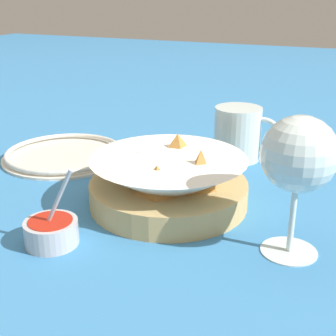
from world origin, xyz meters
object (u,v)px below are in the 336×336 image
(side_plate, at_px, (65,154))
(beer_mug, at_px, (238,135))
(sauce_cup, at_px, (51,231))
(wine_glass, at_px, (299,158))
(food_basket, at_px, (168,182))

(side_plate, bearing_deg, beer_mug, 22.86)
(sauce_cup, relative_size, side_plate, 0.46)
(sauce_cup, height_order, side_plate, sauce_cup)
(beer_mug, bearing_deg, wine_glass, -63.19)
(sauce_cup, xyz_separation_m, beer_mug, (0.12, 0.38, 0.03))
(food_basket, height_order, beer_mug, beer_mug)
(food_basket, xyz_separation_m, wine_glass, (0.18, -0.06, 0.09))
(sauce_cup, xyz_separation_m, side_plate, (-0.17, 0.26, -0.01))
(food_basket, bearing_deg, beer_mug, 80.06)
(sauce_cup, bearing_deg, side_plate, 122.64)
(food_basket, height_order, side_plate, food_basket)
(sauce_cup, distance_m, side_plate, 0.31)
(food_basket, distance_m, side_plate, 0.27)
(sauce_cup, relative_size, wine_glass, 0.63)
(sauce_cup, height_order, beer_mug, sauce_cup)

